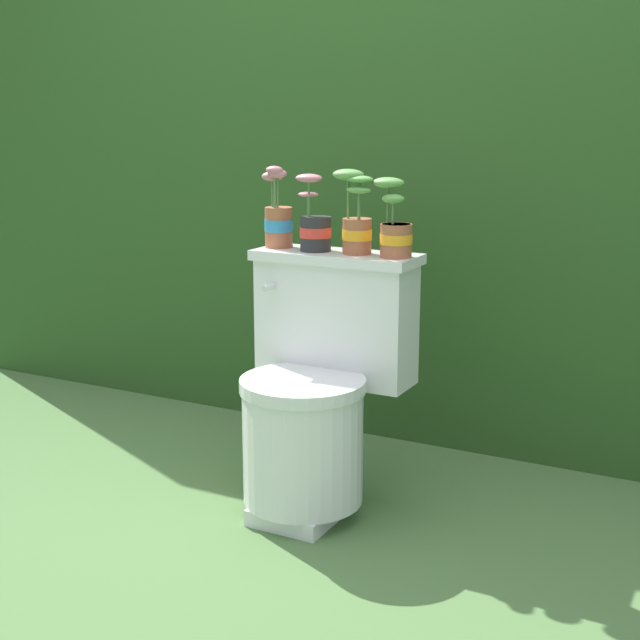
% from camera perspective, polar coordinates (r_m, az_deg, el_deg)
% --- Properties ---
extents(ground_plane, '(12.00, 12.00, 0.00)m').
position_cam_1_polar(ground_plane, '(2.71, -2.28, -12.06)').
color(ground_plane, '#4C703D').
extents(hedge_backdrop, '(3.97, 0.89, 1.76)m').
position_cam_1_polar(hedge_backdrop, '(3.52, 7.11, 8.49)').
color(hedge_backdrop, '#284C1E').
rests_on(hedge_backdrop, ground).
extents(toilet, '(0.50, 0.48, 0.75)m').
position_cam_1_polar(toilet, '(2.63, -0.22, -4.64)').
color(toilet, silver).
rests_on(toilet, ground).
extents(potted_plant_left, '(0.10, 0.09, 0.25)m').
position_cam_1_polar(potted_plant_left, '(2.73, -2.71, 6.57)').
color(potted_plant_left, '#9E5638').
rests_on(potted_plant_left, toilet).
extents(potted_plant_midleft, '(0.11, 0.09, 0.23)m').
position_cam_1_polar(potted_plant_midleft, '(2.66, -0.39, 6.03)').
color(potted_plant_midleft, '#262628').
rests_on(potted_plant_midleft, toilet).
extents(potted_plant_middle, '(0.13, 0.10, 0.25)m').
position_cam_1_polar(potted_plant_middle, '(2.59, 2.32, 6.44)').
color(potted_plant_middle, '#9E5638').
rests_on(potted_plant_middle, toilet).
extents(potted_plant_midright, '(0.12, 0.09, 0.23)m').
position_cam_1_polar(potted_plant_midright, '(2.54, 4.81, 5.85)').
color(potted_plant_midright, '#9E5638').
rests_on(potted_plant_midright, toilet).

